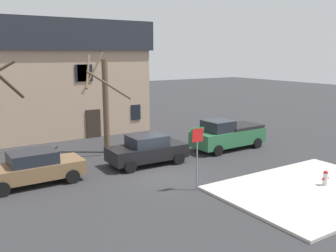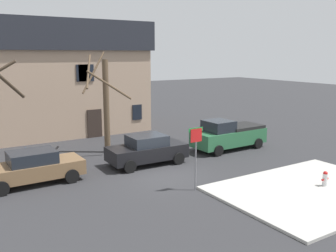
{
  "view_description": "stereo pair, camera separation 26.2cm",
  "coord_description": "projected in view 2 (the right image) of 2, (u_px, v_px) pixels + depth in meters",
  "views": [
    {
      "loc": [
        -9.67,
        -15.46,
        6.15
      ],
      "look_at": [
        1.7,
        2.27,
        2.06
      ],
      "focal_mm": 39.91,
      "sensor_mm": 36.0,
      "label": 1
    },
    {
      "loc": [
        -9.45,
        -15.6,
        6.15
      ],
      "look_at": [
        1.7,
        2.27,
        2.06
      ],
      "focal_mm": 39.91,
      "sensor_mm": 36.0,
      "label": 2
    }
  ],
  "objects": [
    {
      "name": "ground_plane",
      "position": [
        163.0,
        176.0,
        19.08
      ],
      "size": [
        120.0,
        120.0,
        0.0
      ],
      "primitive_type": "plane",
      "color": "#2D2D30"
    },
    {
      "name": "tree_bare_mid",
      "position": [
        105.0,
        102.0,
        23.09
      ],
      "size": [
        2.57,
        3.01,
        6.29
      ],
      "color": "brown",
      "rests_on": "ground_plane"
    },
    {
      "name": "sidewalk_slab",
      "position": [
        312.0,
        190.0,
        16.92
      ],
      "size": [
        8.53,
        6.12,
        0.12
      ],
      "primitive_type": "cube",
      "color": "#B7B5AD",
      "rests_on": "ground_plane"
    },
    {
      "name": "pickup_truck_green",
      "position": [
        228.0,
        135.0,
        24.31
      ],
      "size": [
        5.12,
        2.25,
        1.99
      ],
      "color": "#2D6B42",
      "rests_on": "ground_plane"
    },
    {
      "name": "building_main",
      "position": [
        38.0,
        77.0,
        28.48
      ],
      "size": [
        16.3,
        7.4,
        8.59
      ],
      "color": "tan",
      "rests_on": "ground_plane"
    },
    {
      "name": "car_black_sedan",
      "position": [
        147.0,
        150.0,
        21.0
      ],
      "size": [
        4.48,
        2.2,
        1.68
      ],
      "color": "black",
      "rests_on": "ground_plane"
    },
    {
      "name": "street_sign_pole",
      "position": [
        196.0,
        147.0,
        16.72
      ],
      "size": [
        0.76,
        0.07,
        2.92
      ],
      "color": "slate",
      "rests_on": "ground_plane"
    },
    {
      "name": "bicycle_leaning",
      "position": [
        29.0,
        158.0,
        20.97
      ],
      "size": [
        1.75,
        0.23,
        1.03
      ],
      "color": "black",
      "rests_on": "ground_plane"
    },
    {
      "name": "car_brown_sedan",
      "position": [
        33.0,
        167.0,
        17.83
      ],
      "size": [
        4.69,
        2.1,
        1.61
      ],
      "color": "brown",
      "rests_on": "ground_plane"
    },
    {
      "name": "fire_hydrant",
      "position": [
        325.0,
        178.0,
        17.26
      ],
      "size": [
        0.42,
        0.22,
        0.7
      ],
      "color": "silver",
      "rests_on": "sidewalk_slab"
    }
  ]
}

